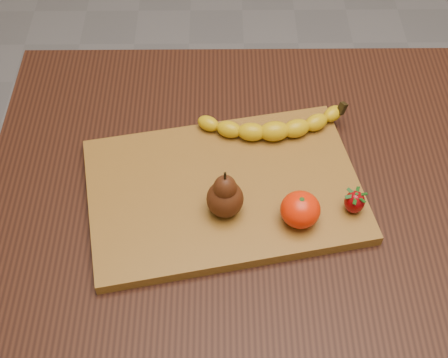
{
  "coord_description": "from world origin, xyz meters",
  "views": [
    {
      "loc": [
        -0.1,
        -0.67,
        1.6
      ],
      "look_at": [
        -0.09,
        -0.03,
        0.8
      ],
      "focal_mm": 50.0,
      "sensor_mm": 36.0,
      "label": 1
    }
  ],
  "objects_px": {
    "table": "(273,213)",
    "pear": "(225,192)",
    "cutting_board": "(224,190)",
    "mandarin": "(300,210)"
  },
  "relations": [
    {
      "from": "table",
      "to": "pear",
      "type": "bearing_deg",
      "value": -139.0
    },
    {
      "from": "cutting_board",
      "to": "pear",
      "type": "distance_m",
      "value": 0.07
    },
    {
      "from": "table",
      "to": "pear",
      "type": "height_order",
      "value": "pear"
    },
    {
      "from": "cutting_board",
      "to": "pear",
      "type": "xyz_separation_m",
      "value": [
        0.0,
        -0.05,
        0.06
      ]
    },
    {
      "from": "table",
      "to": "mandarin",
      "type": "height_order",
      "value": "mandarin"
    },
    {
      "from": "pear",
      "to": "table",
      "type": "bearing_deg",
      "value": 41.0
    },
    {
      "from": "cutting_board",
      "to": "pear",
      "type": "relative_size",
      "value": 4.85
    },
    {
      "from": "pear",
      "to": "cutting_board",
      "type": "bearing_deg",
      "value": 91.44
    },
    {
      "from": "table",
      "to": "pear",
      "type": "xyz_separation_m",
      "value": [
        -0.09,
        -0.08,
        0.16
      ]
    },
    {
      "from": "mandarin",
      "to": "pear",
      "type": "bearing_deg",
      "value": 170.29
    }
  ]
}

